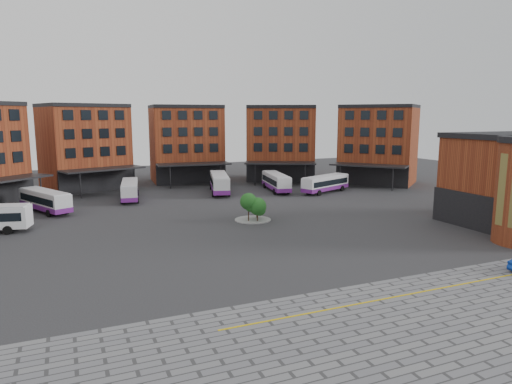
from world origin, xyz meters
name	(u,v)px	position (x,y,z in m)	size (l,w,h in m)	color
ground	(281,248)	(0.00, 0.00, 0.00)	(160.00, 160.00, 0.00)	#28282B
paving_zone	(493,351)	(2.00, -22.00, 0.01)	(50.00, 22.00, 0.02)	slate
yellow_line	(395,297)	(2.00, -14.00, 0.03)	(26.00, 0.15, 0.02)	gold
main_building	(155,148)	(-4.77, 38.25, 7.23)	(94.14, 42.48, 14.60)	brown
tree_island	(255,207)	(2.06, 11.55, 1.78)	(4.40, 4.40, 3.50)	gray
bus_b	(45,200)	(-21.39, 27.09, 1.57)	(6.68, 10.28, 2.90)	silver
bus_c	(130,190)	(-9.87, 31.98, 1.53)	(3.81, 10.28, 2.83)	silver
bus_d	(219,183)	(4.60, 32.61, 1.71)	(5.32, 11.50, 3.16)	silver
bus_e	(276,182)	(14.04, 30.76, 1.60)	(4.25, 10.78, 2.96)	silver
bus_f	(325,183)	(20.89, 26.15, 1.54)	(10.22, 5.99, 2.84)	silver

